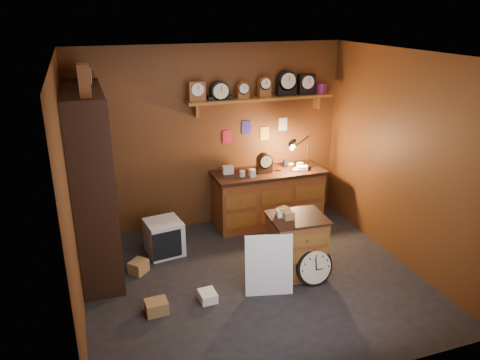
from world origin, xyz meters
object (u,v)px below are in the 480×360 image
object	(u,v)px
shelving_unit	(88,175)
big_round_clock	(314,267)
workbench	(268,194)
low_cabinet	(296,243)

from	to	relation	value
shelving_unit	big_round_clock	world-z (taller)	shelving_unit
workbench	big_round_clock	world-z (taller)	workbench
workbench	low_cabinet	world-z (taller)	workbench
low_cabinet	big_round_clock	size ratio (longest dim) A/B	1.86
workbench	low_cabinet	bearing A→B (deg)	-98.86
shelving_unit	low_cabinet	size ratio (longest dim) A/B	2.97
big_round_clock	workbench	bearing A→B (deg)	86.00
big_round_clock	shelving_unit	bearing A→B (deg)	152.36
shelving_unit	low_cabinet	distance (m)	2.67
shelving_unit	low_cabinet	bearing A→B (deg)	-22.86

